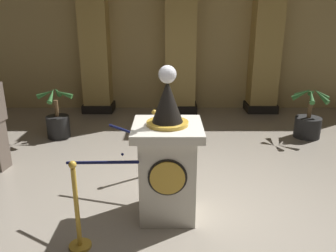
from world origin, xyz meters
name	(u,v)px	position (x,y,z in m)	size (l,w,h in m)	color
ground_plane	(191,206)	(0.00, 0.00, 0.00)	(11.52, 11.52, 0.00)	#9E9384
back_wall	(181,32)	(0.00, 4.90, 1.93)	(11.52, 0.16, 3.87)	tan
pedestal_clock	(168,161)	(-0.30, -0.16, 0.72)	(0.81, 0.81, 1.85)	silver
stanchion_near	(155,152)	(-0.50, 0.96, 0.36)	(0.24, 0.24, 1.03)	gold
stanchion_far	(78,219)	(-1.24, -0.80, 0.35)	(0.24, 0.24, 1.01)	gold
velvet_rope	(123,148)	(-0.87, 0.08, 0.79)	(1.27, 1.29, 0.22)	#141947
column_left	(96,36)	(-2.06, 4.58, 1.84)	(0.78, 0.78, 3.71)	black
column_right	(266,36)	(2.06, 4.58, 1.84)	(0.79, 0.79, 3.71)	black
column_centre_rear	(181,36)	(0.00, 4.58, 1.84)	(0.88, 0.88, 3.71)	black
potted_palm_left	(58,122)	(-2.50, 2.60, 0.32)	(0.71, 0.69, 1.04)	black
potted_palm_right	(309,121)	(2.50, 2.60, 0.33)	(0.77, 0.73, 1.04)	black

